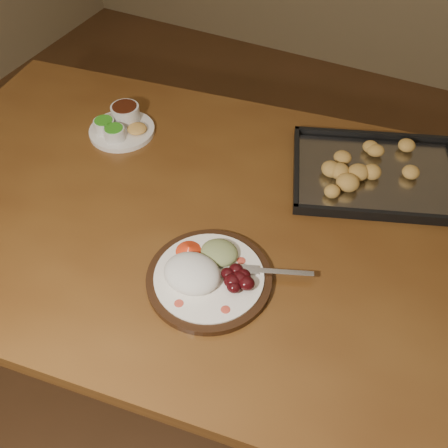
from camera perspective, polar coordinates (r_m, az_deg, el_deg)
The scene contains 5 objects.
ground at distance 1.75m, azimuth 2.65°, elevation -15.83°, with size 4.00×4.00×0.00m, color brown.
dining_table at distance 1.19m, azimuth -1.64°, elevation -2.01°, with size 1.60×1.09×0.75m.
dinner_plate at distance 0.99m, azimuth -1.97°, elevation -5.74°, with size 0.31×0.25×0.06m.
condiment_saucer at distance 1.36m, azimuth -11.69°, elevation 11.02°, with size 0.17×0.17×0.06m.
baking_tray at distance 1.25m, azimuth 17.11°, elevation 5.60°, with size 0.47×0.41×0.04m.
Camera 1 is at (0.27, -0.73, 1.57)m, focal length 40.00 mm.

